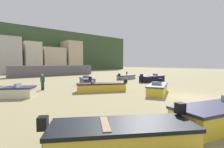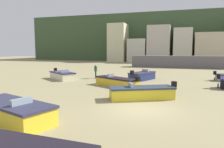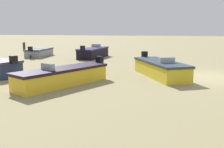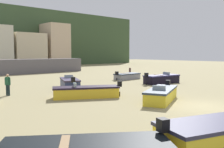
% 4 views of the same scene
% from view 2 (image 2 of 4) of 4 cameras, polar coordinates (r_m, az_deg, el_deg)
% --- Properties ---
extents(ground_plane, '(160.00, 160.00, 0.00)m').
position_cam_2_polar(ground_plane, '(12.11, 7.83, -9.43)').
color(ground_plane, '#90845C').
extents(headland_hill, '(90.00, 32.00, 14.12)m').
position_cam_2_polar(headland_hill, '(77.60, 16.18, 9.04)').
color(headland_hill, '#395031').
rests_on(headland_hill, ground).
extents(harbor_pier, '(17.87, 2.40, 2.23)m').
position_cam_2_polar(harbor_pier, '(41.55, 17.93, 3.17)').
color(harbor_pier, '#615C61').
rests_on(harbor_pier, ground).
extents(townhouse_far_left, '(4.79, 6.30, 10.61)m').
position_cam_2_polar(townhouse_far_left, '(60.95, 1.69, 8.39)').
color(townhouse_far_left, beige).
rests_on(townhouse_far_left, ground).
extents(townhouse_left, '(4.90, 5.91, 6.30)m').
position_cam_2_polar(townhouse_left, '(59.43, 6.97, 6.32)').
color(townhouse_left, beige).
rests_on(townhouse_left, ground).
extents(townhouse_centre_left, '(5.85, 6.58, 9.72)m').
position_cam_2_polar(townhouse_centre_left, '(59.02, 12.60, 7.87)').
color(townhouse_centre_left, beige).
rests_on(townhouse_centre_left, ground).
extents(townhouse_centre_right, '(4.53, 5.18, 8.85)m').
position_cam_2_polar(townhouse_centre_right, '(58.10, 18.51, 7.29)').
color(townhouse_centre_right, beige).
rests_on(townhouse_centre_right, ground).
extents(townhouse_right, '(6.90, 5.84, 7.59)m').
position_cam_2_polar(townhouse_right, '(58.87, 24.67, 6.40)').
color(townhouse_right, beige).
rests_on(townhouse_right, ground).
extents(boat_cream_0, '(3.92, 3.44, 1.15)m').
position_cam_2_polar(boat_cream_0, '(24.58, -13.30, -0.39)').
color(boat_cream_0, beige).
rests_on(boat_cream_0, ground).
extents(boat_yellow_1, '(4.90, 3.07, 1.24)m').
position_cam_2_polar(boat_yellow_1, '(10.99, -25.32, -9.12)').
color(boat_yellow_1, yellow).
rests_on(boat_yellow_1, ground).
extents(boat_navy_3, '(2.72, 3.90, 1.21)m').
position_cam_2_polar(boat_navy_3, '(23.52, 8.17, -0.51)').
color(boat_navy_3, navy).
rests_on(boat_navy_3, ground).
extents(boat_yellow_4, '(4.71, 3.35, 1.12)m').
position_cam_2_polar(boat_yellow_4, '(19.29, 1.33, -2.12)').
color(boat_yellow_4, gold).
rests_on(boat_yellow_4, ground).
extents(boat_yellow_5, '(4.56, 3.18, 1.16)m').
position_cam_2_polar(boat_yellow_5, '(14.50, 8.04, -5.01)').
color(boat_yellow_5, gold).
rests_on(boat_yellow_5, ground).
extents(beach_walker_foreground, '(0.46, 0.51, 1.62)m').
position_cam_2_polar(beach_walker_foreground, '(24.76, -4.43, 1.03)').
color(beach_walker_foreground, black).
rests_on(beach_walker_foreground, ground).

